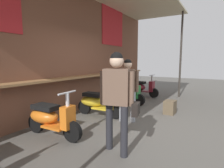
{
  "coord_description": "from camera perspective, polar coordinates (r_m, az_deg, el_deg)",
  "views": [
    {
      "loc": [
        -4.03,
        -1.84,
        1.55
      ],
      "look_at": [
        1.12,
        1.28,
        0.76
      ],
      "focal_mm": 28.65,
      "sensor_mm": 36.0,
      "label": 1
    }
  ],
  "objects": [
    {
      "name": "market_stall_facade",
      "position": [
        5.49,
        -11.45,
        12.82
      ],
      "size": [
        9.4,
        2.62,
        3.74
      ],
      "color": "brown",
      "rests_on": "ground_plane"
    },
    {
      "name": "scooter_green",
      "position": [
        6.54,
        4.19,
        -2.82
      ],
      "size": [
        0.5,
        1.4,
        0.97
      ],
      "rotation": [
        0.0,
        0.0,
        -1.65
      ],
      "color": "#237533",
      "rests_on": "ground_plane"
    },
    {
      "name": "shopper_with_handbag",
      "position": [
        4.5,
        4.76,
        -0.16
      ],
      "size": [
        0.43,
        0.63,
        1.59
      ],
      "rotation": [
        0.0,
        0.0,
        3.5
      ],
      "color": "#999EA8",
      "rests_on": "ground_plane"
    },
    {
      "name": "scooter_orange",
      "position": [
        3.93,
        -19.18,
        -10.13
      ],
      "size": [
        0.48,
        1.4,
        0.97
      ],
      "rotation": [
        0.0,
        0.0,
        -1.51
      ],
      "color": "orange",
      "rests_on": "ground_plane"
    },
    {
      "name": "scooter_maroon",
      "position": [
        7.94,
        9.35,
        -1.08
      ],
      "size": [
        0.49,
        1.4,
        0.97
      ],
      "rotation": [
        0.0,
        0.0,
        -1.64
      ],
      "color": "maroon",
      "rests_on": "ground_plane"
    },
    {
      "name": "merchandise_crate",
      "position": [
        5.55,
        17.97,
        -7.04
      ],
      "size": [
        0.39,
        0.31,
        0.39
      ],
      "primitive_type": "cube",
      "rotation": [
        0.0,
        0.0,
        -0.05
      ],
      "color": "brown",
      "rests_on": "ground_plane"
    },
    {
      "name": "ground_plane",
      "position": [
        4.69,
        6.46,
        -11.89
      ],
      "size": [
        26.31,
        26.31,
        0.0
      ],
      "primitive_type": "plane",
      "color": "#56544F"
    },
    {
      "name": "scooter_yellow",
      "position": [
        5.07,
        -4.91,
        -5.82
      ],
      "size": [
        0.49,
        1.4,
        0.97
      ],
      "rotation": [
        0.0,
        0.0,
        -1.5
      ],
      "color": "gold",
      "rests_on": "ground_plane"
    },
    {
      "name": "shopper_browsing",
      "position": [
        2.91,
        1.74,
        -2.82
      ],
      "size": [
        0.38,
        0.66,
        1.69
      ],
      "rotation": [
        0.0,
        0.0,
        0.24
      ],
      "color": "#232328",
      "rests_on": "ground_plane"
    }
  ]
}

